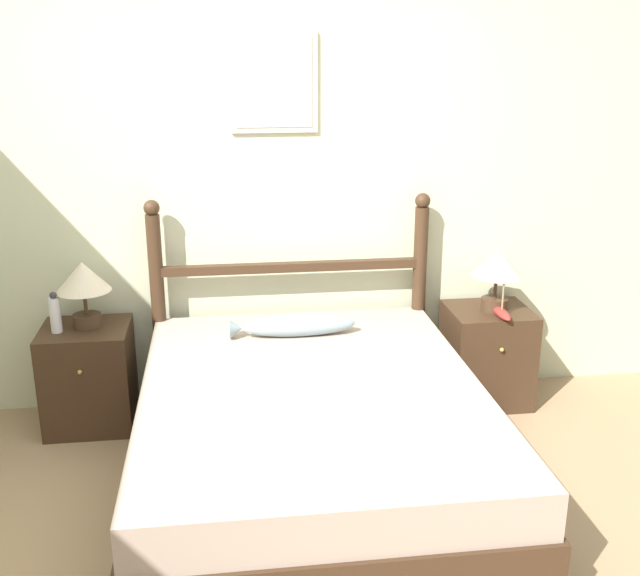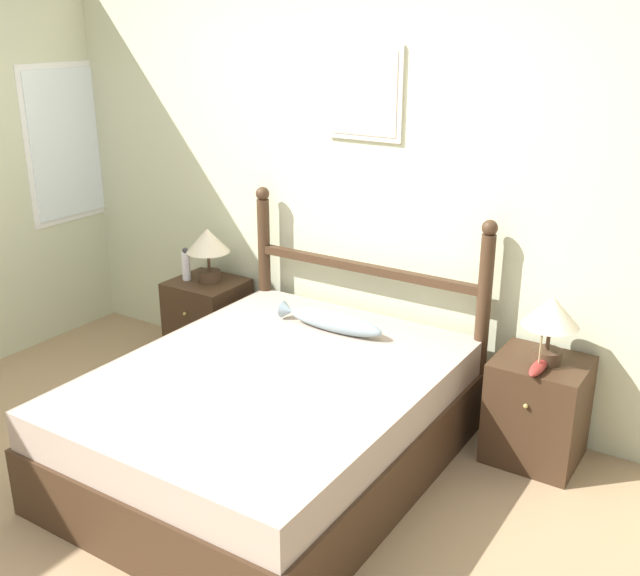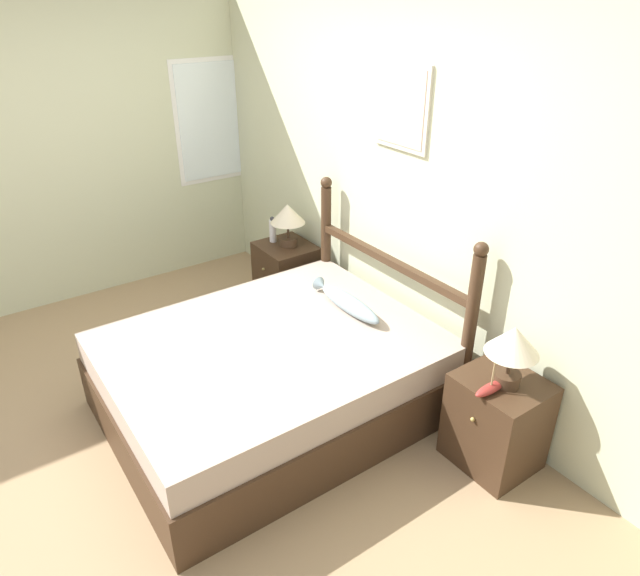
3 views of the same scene
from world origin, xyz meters
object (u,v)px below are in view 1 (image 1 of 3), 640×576
(bed, at_px, (312,439))
(table_lamp_left, at_px, (83,281))
(model_boat, at_px, (502,313))
(nightstand_right, at_px, (486,355))
(table_lamp_right, at_px, (497,267))
(fish_pillow, at_px, (294,326))
(bottle, at_px, (55,314))
(nightstand_left, at_px, (89,377))

(bed, xyz_separation_m, table_lamp_left, (-1.11, 0.84, 0.55))
(bed, xyz_separation_m, model_boat, (1.15, 0.69, 0.33))
(nightstand_right, height_order, table_lamp_right, table_lamp_right)
(bed, height_order, nightstand_right, nightstand_right)
(nightstand_right, bearing_deg, table_lamp_right, -30.41)
(table_lamp_right, bearing_deg, table_lamp_left, 179.27)
(fish_pillow, bearing_deg, bottle, 172.66)
(bed, distance_m, table_lamp_left, 1.50)
(table_lamp_left, bearing_deg, model_boat, -3.86)
(bed, bearing_deg, nightstand_left, 144.00)
(model_boat, bearing_deg, nightstand_right, 97.55)
(nightstand_left, relative_size, bottle, 2.55)
(nightstand_left, distance_m, bottle, 0.41)
(bed, relative_size, bottle, 8.94)
(fish_pillow, bearing_deg, table_lamp_left, 168.57)
(nightstand_left, bearing_deg, fish_pillow, -10.40)
(bed, height_order, nightstand_left, nightstand_left)
(model_boat, relative_size, fish_pillow, 0.35)
(table_lamp_right, bearing_deg, bed, -144.83)
(nightstand_right, xyz_separation_m, table_lamp_left, (-2.24, 0.02, 0.54))
(table_lamp_right, relative_size, model_boat, 1.57)
(bottle, distance_m, fish_pillow, 1.25)
(nightstand_left, relative_size, model_boat, 2.47)
(table_lamp_left, xyz_separation_m, table_lamp_right, (2.26, -0.03, 0.00))
(nightstand_left, height_order, model_boat, model_boat)
(table_lamp_left, bearing_deg, nightstand_right, -0.44)
(bed, xyz_separation_m, nightstand_left, (-1.13, 0.82, 0.01))
(bed, height_order, bottle, bottle)
(table_lamp_right, relative_size, bottle, 1.62)
(nightstand_left, bearing_deg, nightstand_right, 0.00)
(model_boat, bearing_deg, table_lamp_left, 176.14)
(bed, height_order, table_lamp_left, table_lamp_left)
(bed, relative_size, table_lamp_right, 5.54)
(nightstand_left, height_order, bottle, bottle)
(table_lamp_right, height_order, fish_pillow, table_lamp_right)
(bed, height_order, model_boat, model_boat)
(nightstand_left, relative_size, table_lamp_right, 1.58)
(bed, relative_size, table_lamp_left, 5.54)
(table_lamp_right, xyz_separation_m, fish_pillow, (-1.17, -0.19, -0.22))
(table_lamp_right, bearing_deg, nightstand_right, 149.59)
(bottle, bearing_deg, nightstand_right, 1.05)
(nightstand_left, distance_m, table_lamp_right, 2.34)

